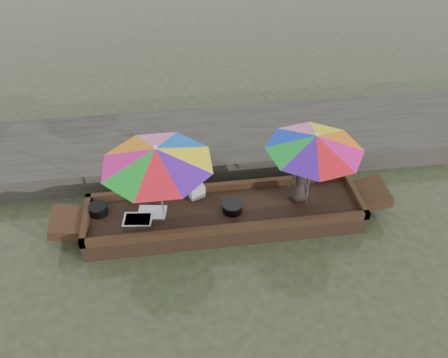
{
  "coord_description": "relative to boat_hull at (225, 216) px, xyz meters",
  "views": [
    {
      "loc": [
        -0.77,
        -5.6,
        5.97
      ],
      "look_at": [
        0.0,
        0.1,
        1.0
      ],
      "focal_mm": 35.0,
      "sensor_mm": 36.0,
      "label": 1
    }
  ],
  "objects": [
    {
      "name": "supply_bag",
      "position": [
        -0.48,
        0.43,
        0.3
      ],
      "size": [
        0.34,
        0.31,
        0.26
      ],
      "primitive_type": "cube",
      "rotation": [
        0.0,
        0.0,
        0.37
      ],
      "color": "silver",
      "rests_on": "boat_hull"
    },
    {
      "name": "dock",
      "position": [
        0.0,
        2.2,
        0.08
      ],
      "size": [
        22.0,
        2.2,
        0.5
      ],
      "primitive_type": "cube",
      "color": "#2D2B26",
      "rests_on": "ground"
    },
    {
      "name": "charcoal_grill",
      "position": [
        0.13,
        -0.05,
        0.26
      ],
      "size": [
        0.36,
        0.36,
        0.17
      ],
      "primitive_type": "cylinder",
      "color": "black",
      "rests_on": "boat_hull"
    },
    {
      "name": "umbrella_bow",
      "position": [
        -1.11,
        0.0,
        0.95
      ],
      "size": [
        2.47,
        2.47,
        1.55
      ],
      "primitive_type": null,
      "rotation": [
        0.0,
        0.0,
        -0.4
      ],
      "color": "yellow",
      "rests_on": "boat_hull"
    },
    {
      "name": "boat_hull",
      "position": [
        0.0,
        0.0,
        0.0
      ],
      "size": [
        5.03,
        1.2,
        0.35
      ],
      "primitive_type": "cube",
      "color": "black",
      "rests_on": "water"
    },
    {
      "name": "cooking_pot",
      "position": [
        -2.27,
        0.22,
        0.26
      ],
      "size": [
        0.33,
        0.33,
        0.17
      ],
      "primitive_type": "cylinder",
      "color": "black",
      "rests_on": "boat_hull"
    },
    {
      "name": "water",
      "position": [
        0.0,
        0.0,
        -0.17
      ],
      "size": [
        80.0,
        80.0,
        0.0
      ],
      "primitive_type": "plane",
      "color": "#2B3320",
      "rests_on": "ground"
    },
    {
      "name": "tray_scallop",
      "position": [
        -1.31,
        0.05,
        0.21
      ],
      "size": [
        0.55,
        0.42,
        0.06
      ],
      "primitive_type": "cube",
      "rotation": [
        0.0,
        0.0,
        -0.16
      ],
      "color": "silver",
      "rests_on": "boat_hull"
    },
    {
      "name": "tray_crayfish",
      "position": [
        -1.56,
        -0.12,
        0.22
      ],
      "size": [
        0.54,
        0.41,
        0.09
      ],
      "primitive_type": "cube",
      "rotation": [
        0.0,
        0.0,
        -0.12
      ],
      "color": "silver",
      "rests_on": "boat_hull"
    },
    {
      "name": "umbrella_stern",
      "position": [
        1.52,
        0.0,
        0.95
      ],
      "size": [
        1.96,
        1.96,
        1.55
      ],
      "primitive_type": null,
      "rotation": [
        0.0,
        0.0,
        -0.19
      ],
      "color": "orange",
      "rests_on": "boat_hull"
    },
    {
      "name": "vendor",
      "position": [
        1.4,
        0.11,
        0.68
      ],
      "size": [
        0.58,
        0.49,
        1.01
      ],
      "primitive_type": "imported",
      "rotation": [
        0.0,
        0.0,
        3.54
      ],
      "color": "black",
      "rests_on": "boat_hull"
    }
  ]
}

